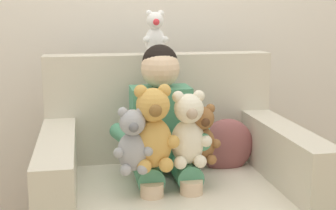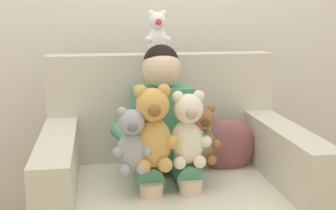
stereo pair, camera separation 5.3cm
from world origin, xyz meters
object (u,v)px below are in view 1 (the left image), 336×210
(plush_white_on_backrest, at_px, (155,34))
(throw_pillow, at_px, (226,146))
(armchair, at_px, (171,202))
(plush_grey, at_px, (133,142))
(plush_cream, at_px, (188,131))
(seated_child, at_px, (163,131))
(plush_honey, at_px, (153,130))
(plush_brown, at_px, (202,135))

(plush_white_on_backrest, relative_size, throw_pillow, 0.80)
(armchair, relative_size, plush_white_on_backrest, 5.25)
(plush_white_on_backrest, bearing_deg, plush_grey, -114.72)
(armchair, height_order, plush_cream, armchair)
(plush_cream, height_order, throw_pillow, plush_cream)
(seated_child, distance_m, throw_pillow, 0.35)
(armchair, height_order, plush_grey, armchair)
(throw_pillow, bearing_deg, plush_white_on_backrest, 147.46)
(plush_cream, bearing_deg, plush_honey, -160.46)
(plush_honey, bearing_deg, plush_white_on_backrest, 70.93)
(plush_cream, bearing_deg, armchair, 119.61)
(plush_cream, bearing_deg, plush_brown, 28.98)
(seated_child, bearing_deg, plush_white_on_backrest, 88.93)
(seated_child, relative_size, plush_white_on_backrest, 3.96)
(seated_child, xyz_separation_m, plush_cream, (0.08, -0.15, 0.04))
(seated_child, xyz_separation_m, plush_grey, (-0.15, -0.20, 0.02))
(plush_brown, bearing_deg, plush_honey, -156.96)
(seated_child, distance_m, plush_cream, 0.18)
(plush_cream, bearing_deg, plush_grey, -157.44)
(plush_cream, relative_size, throw_pillow, 1.17)
(seated_child, distance_m, plush_white_on_backrest, 0.50)
(plush_grey, distance_m, plush_white_on_backrest, 0.64)
(armchair, xyz_separation_m, throw_pillow, (0.29, 0.12, 0.21))
(plush_grey, bearing_deg, seated_child, 46.13)
(seated_child, relative_size, plush_honey, 2.44)
(seated_child, height_order, plush_cream, seated_child)
(plush_brown, xyz_separation_m, plush_honey, (-0.21, -0.04, 0.04))
(plush_honey, height_order, plush_white_on_backrest, plush_white_on_backrest)
(plush_brown, distance_m, plush_white_on_backrest, 0.59)
(plush_brown, relative_size, plush_white_on_backrest, 1.17)
(plush_cream, xyz_separation_m, plush_grey, (-0.23, -0.04, -0.02))
(plush_honey, xyz_separation_m, throw_pillow, (0.39, 0.27, -0.17))
(throw_pillow, bearing_deg, plush_cream, -134.26)
(plush_honey, bearing_deg, plush_grey, -173.08)
(seated_child, distance_m, plush_honey, 0.20)
(armchair, bearing_deg, plush_honey, -124.10)
(plush_brown, distance_m, throw_pillow, 0.32)
(seated_child, relative_size, throw_pillow, 3.17)
(armchair, relative_size, plush_cream, 3.57)
(plush_white_on_backrest, bearing_deg, throw_pillow, -38.24)
(seated_child, bearing_deg, plush_cream, -62.40)
(seated_child, height_order, plush_white_on_backrest, plush_white_on_backrest)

